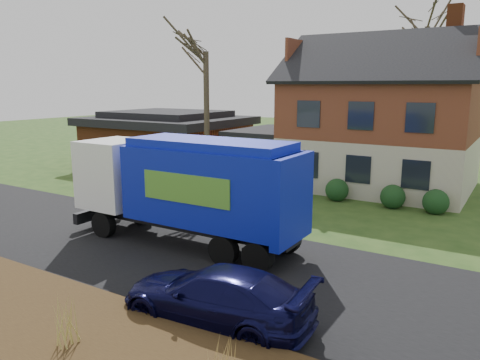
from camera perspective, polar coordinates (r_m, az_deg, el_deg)
The scene contains 11 objects.
ground at distance 15.08m, azimuth -5.88°, elevation -9.48°, with size 120.00×120.00×0.00m, color #264416.
road at distance 15.07m, azimuth -5.88°, elevation -9.45°, with size 80.00×7.00×0.02m, color black.
mulch_verge at distance 11.66m, azimuth -22.63°, elevation -16.09°, with size 80.00×3.50×0.30m, color #301E10.
main_house at distance 26.06m, azimuth 15.89°, elevation 8.07°, with size 12.95×8.95×9.26m.
ranch_house at distance 31.95m, azimuth -8.83°, elevation 4.93°, with size 9.80×8.20×3.70m.
garbage_truck at distance 15.78m, azimuth -6.33°, elevation -0.52°, with size 8.58×2.36×3.67m.
silver_sedan at distance 21.28m, azimuth -10.01°, elevation -1.30°, with size 1.56×4.47×1.47m, color #ACAEB4.
navy_wagon at distance 10.98m, azimuth -2.96°, elevation -13.95°, with size 1.87×4.59×1.33m, color #0B0B33.
tree_front_west at distance 25.18m, azimuth -4.23°, elevation 17.70°, with size 3.32×3.32×9.86m.
tree_back at distance 35.02m, azimuth 22.04°, elevation 18.93°, with size 3.94×3.94×12.49m.
grass_clump_mid at distance 10.28m, azimuth -20.38°, elevation -15.77°, with size 0.35×0.29×0.98m.
Camera 1 is at (8.66, -11.11, 5.37)m, focal length 35.00 mm.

